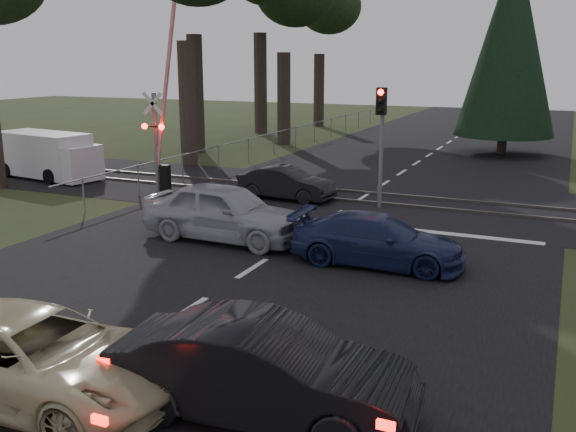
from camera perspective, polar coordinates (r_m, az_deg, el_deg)
The scene contains 16 objects.
ground at distance 13.39m, azimuth -9.08°, elevation -8.37°, with size 120.00×120.00×0.00m, color #2D3819.
road at distance 22.06m, azimuth 5.05°, elevation 0.61°, with size 14.00×100.00×0.01m, color black.
rail_corridor at distance 23.91m, azimuth 6.60°, elevation 1.61°, with size 120.00×8.00×0.01m, color black.
stop_line at distance 20.41m, azimuth 3.41°, elevation -0.42°, with size 13.00×0.35×0.00m, color silver.
rail_near at distance 23.16m, azimuth 6.01°, elevation 1.34°, with size 120.00×0.12×0.10m, color #59544C.
rail_far at distance 24.66m, azimuth 7.15°, elevation 2.06°, with size 120.00×0.12×0.10m, color #59544C.
crossing_signal at distance 24.78m, azimuth -11.25°, elevation 6.67°, with size 1.62×0.38×6.96m.
traffic_signal_center at distance 21.95m, azimuth 8.27°, elevation 7.87°, with size 0.32×0.48×4.10m.
conifer_tree at distance 36.53m, azimuth 19.14°, elevation 14.58°, with size 5.20×5.20×11.00m.
fence_left at distance 36.32m, azimuth -0.25°, elevation 5.85°, with size 0.10×36.00×1.20m, color slate, non-canonical shape.
cream_coupe at distance 10.56m, azimuth -21.59°, elevation -11.52°, with size 2.22×4.81×1.34m, color beige.
dark_hatchback at distance 9.31m, azimuth -2.24°, elevation -13.66°, with size 1.53×4.38×1.44m, color black.
silver_car at distance 18.15m, azimuth -5.61°, elevation 0.35°, with size 1.93×4.79×1.63m, color #A5A8AD.
blue_sedan at distance 16.10m, azimuth 7.97°, elevation -2.15°, with size 1.76×4.34×1.26m, color #19224B.
dark_car_far at distance 23.43m, azimuth -0.16°, elevation 2.91°, with size 1.25×3.60×1.19m, color black.
white_van at distance 29.36m, azimuth -20.45°, elevation 5.04°, with size 5.21×2.52×1.95m.
Camera 1 is at (6.85, -10.36, 5.01)m, focal length 40.00 mm.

